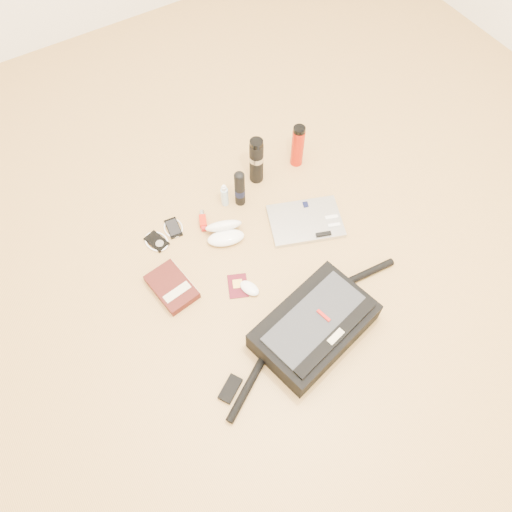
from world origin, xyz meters
The scene contains 14 objects.
ground centered at (0.00, 0.00, 0.00)m, with size 4.00×4.00×0.00m, color tan.
messenger_bag centered at (-0.01, -0.31, 0.06)m, with size 0.95×0.39×0.13m.
laptop centered at (0.28, 0.16, 0.01)m, with size 0.39×0.33×0.03m.
book centered at (-0.40, 0.17, 0.02)m, with size 0.17×0.24×0.04m.
passport centered at (-0.16, 0.03, 0.00)m, with size 0.12×0.14×0.01m.
mouse centered at (-0.12, -0.01, 0.02)m, with size 0.08×0.11×0.03m.
sunglasses_case centered at (-0.08, 0.28, 0.03)m, with size 0.20×0.19×0.10m.
ipod centered at (-0.36, 0.42, 0.01)m, with size 0.12×0.12×0.01m.
phone centered at (-0.26, 0.44, 0.01)m, with size 0.10×0.11×0.01m.
inhaler centered at (-0.13, 0.40, 0.01)m, with size 0.06×0.11×0.03m.
spray_bottle centered at (0.01, 0.44, 0.06)m, with size 0.04×0.04×0.13m.
aerosol_can centered at (0.08, 0.41, 0.10)m, with size 0.05×0.05×0.21m.
thermos_black centered at (0.22, 0.50, 0.13)m, with size 0.07×0.07×0.26m.
thermos_red centered at (0.44, 0.48, 0.12)m, with size 0.07×0.07×0.23m.
Camera 1 is at (-0.60, -0.84, 1.89)m, focal length 35.00 mm.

